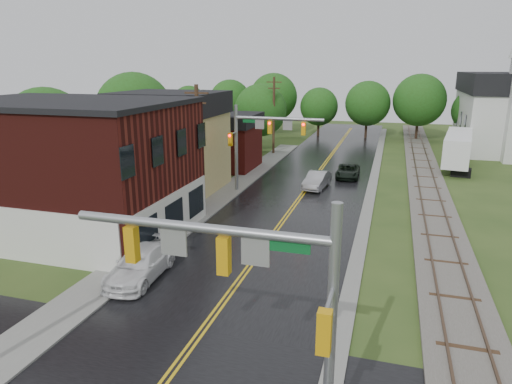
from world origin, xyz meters
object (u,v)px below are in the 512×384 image
at_px(sedan_silver, 317,180).
at_px(semi_trailer, 458,147).
at_px(tree_left_a, 48,132).
at_px(pickup_white, 141,264).
at_px(traffic_signal_near, 251,277).
at_px(tree_left_e, 261,111).
at_px(utility_pole_b, 198,144).
at_px(tree_left_b, 135,113).
at_px(tree_left_c, 205,118).
at_px(church, 510,103).
at_px(brick_building, 70,167).
at_px(traffic_signal_far, 261,133).
at_px(suv_dark, 348,171).
at_px(utility_pole_c, 274,114).

relative_size(sedan_silver, semi_trailer, 0.39).
distance_m(tree_left_a, pickup_white, 19.68).
bearing_deg(traffic_signal_near, tree_left_e, 105.68).
distance_m(utility_pole_b, tree_left_b, 14.87).
height_order(tree_left_e, semi_trailer, tree_left_e).
bearing_deg(tree_left_c, church, 22.24).
height_order(brick_building, tree_left_e, brick_building).
relative_size(traffic_signal_far, tree_left_b, 0.76).
bearing_deg(tree_left_e, tree_left_c, -129.81).
distance_m(brick_building, tree_left_c, 24.94).
height_order(church, suv_dark, church).
relative_size(brick_building, tree_left_c, 1.87).
xyz_separation_m(church, traffic_signal_far, (-23.47, -26.74, -0.86)).
bearing_deg(utility_pole_b, sedan_silver, 45.33).
xyz_separation_m(tree_left_c, suv_dark, (16.83, -5.54, -3.89)).
xyz_separation_m(traffic_signal_far, tree_left_e, (-5.38, 18.90, -0.16)).
xyz_separation_m(brick_building, utility_pole_b, (5.68, 7.00, 0.57)).
xyz_separation_m(tree_left_c, semi_trailer, (27.15, 2.13, -2.38)).
bearing_deg(semi_trailer, utility_pole_c, 174.39).
xyz_separation_m(traffic_signal_near, tree_left_c, (-17.32, 37.90, -0.46)).
xyz_separation_m(tree_left_e, pickup_white, (4.05, -35.90, -4.07)).
relative_size(utility_pole_b, sedan_silver, 2.06).
relative_size(utility_pole_c, sedan_silver, 2.06).
height_order(brick_building, tree_left_b, tree_left_b).
distance_m(tree_left_e, pickup_white, 36.35).
xyz_separation_m(utility_pole_b, tree_left_b, (-11.05, 9.90, 1.00)).
relative_size(tree_left_a, sedan_silver, 1.98).
bearing_deg(traffic_signal_far, tree_left_b, 161.19).
relative_size(tree_left_a, tree_left_e, 1.06).
xyz_separation_m(brick_building, traffic_signal_near, (15.96, -13.00, 0.82)).
relative_size(church, utility_pole_b, 2.22).
xyz_separation_m(church, tree_left_b, (-37.85, -21.84, -0.12)).
distance_m(tree_left_a, sedan_silver, 22.50).
xyz_separation_m(tree_left_e, semi_trailer, (22.15, -3.87, -2.68)).
xyz_separation_m(tree_left_e, sedan_silver, (9.65, -16.21, -4.09)).
height_order(traffic_signal_near, tree_left_e, tree_left_e).
distance_m(church, pickup_white, 50.54).
height_order(brick_building, pickup_white, brick_building).
xyz_separation_m(tree_left_b, sedan_silver, (18.65, -2.21, -5.00)).
distance_m(church, suv_dark, 26.31).
bearing_deg(traffic_signal_near, sedan_silver, 95.51).
distance_m(traffic_signal_near, traffic_signal_far, 25.94).
distance_m(utility_pole_c, sedan_silver, 16.69).
xyz_separation_m(brick_building, tree_left_e, (3.64, 30.90, 0.66)).
xyz_separation_m(tree_left_a, suv_dark, (22.83, 12.46, -4.49)).
distance_m(traffic_signal_far, sedan_silver, 6.60).
height_order(brick_building, church, church).
bearing_deg(suv_dark, sedan_silver, -116.36).
height_order(tree_left_a, pickup_white, tree_left_a).
distance_m(church, semi_trailer, 13.99).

